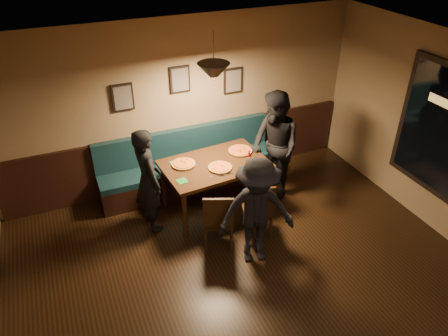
% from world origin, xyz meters
% --- Properties ---
extents(floor, '(7.00, 7.00, 0.00)m').
position_xyz_m(floor, '(0.00, 0.00, 0.00)').
color(floor, black).
rests_on(floor, ground).
extents(ceiling, '(7.00, 7.00, 0.00)m').
position_xyz_m(ceiling, '(0.00, 0.00, 2.80)').
color(ceiling, silver).
rests_on(ceiling, ground).
extents(wall_back, '(6.00, 0.00, 6.00)m').
position_xyz_m(wall_back, '(0.00, 3.50, 1.40)').
color(wall_back, '#8C704F').
rests_on(wall_back, ground).
extents(wainscot, '(5.88, 0.06, 1.00)m').
position_xyz_m(wainscot, '(0.00, 3.47, 0.50)').
color(wainscot, black).
rests_on(wainscot, ground).
extents(booth_bench, '(3.00, 0.60, 1.00)m').
position_xyz_m(booth_bench, '(0.00, 3.20, 0.50)').
color(booth_bench, '#0F232D').
rests_on(booth_bench, ground).
extents(picture_left, '(0.32, 0.04, 0.42)m').
position_xyz_m(picture_left, '(-0.90, 3.47, 1.70)').
color(picture_left, black).
rests_on(picture_left, wall_back).
extents(picture_center, '(0.32, 0.04, 0.42)m').
position_xyz_m(picture_center, '(0.00, 3.47, 1.85)').
color(picture_center, black).
rests_on(picture_center, wall_back).
extents(picture_right, '(0.32, 0.04, 0.42)m').
position_xyz_m(picture_right, '(0.90, 3.47, 1.70)').
color(picture_right, black).
rests_on(picture_right, wall_back).
extents(pendant_lamp, '(0.44, 0.44, 0.25)m').
position_xyz_m(pendant_lamp, '(0.18, 2.51, 2.25)').
color(pendant_lamp, black).
rests_on(pendant_lamp, ceiling).
extents(dining_table, '(1.63, 1.13, 0.83)m').
position_xyz_m(dining_table, '(0.18, 2.51, 0.42)').
color(dining_table, black).
rests_on(dining_table, floor).
extents(chair_near_left, '(0.53, 0.53, 0.92)m').
position_xyz_m(chair_near_left, '(-0.09, 1.71, 0.46)').
color(chair_near_left, black).
rests_on(chair_near_left, floor).
extents(chair_near_right, '(0.51, 0.51, 0.93)m').
position_xyz_m(chair_near_right, '(0.50, 1.71, 0.46)').
color(chair_near_right, '#311B0D').
rests_on(chair_near_right, floor).
extents(diner_left, '(0.46, 0.63, 1.62)m').
position_xyz_m(diner_left, '(-0.86, 2.48, 0.81)').
color(diner_left, black).
rests_on(diner_left, floor).
extents(diner_right, '(0.74, 0.92, 1.81)m').
position_xyz_m(diner_right, '(1.19, 2.49, 0.90)').
color(diner_right, black).
rests_on(diner_right, floor).
extents(diner_front, '(1.11, 0.80, 1.56)m').
position_xyz_m(diner_front, '(0.25, 1.25, 0.78)').
color(diner_front, black).
rests_on(diner_front, floor).
extents(pizza_a, '(0.40, 0.40, 0.04)m').
position_xyz_m(pizza_a, '(-0.27, 2.64, 0.85)').
color(pizza_a, orange).
rests_on(pizza_a, dining_table).
extents(pizza_b, '(0.45, 0.45, 0.04)m').
position_xyz_m(pizza_b, '(0.19, 2.34, 0.85)').
color(pizza_b, gold).
rests_on(pizza_b, dining_table).
extents(pizza_c, '(0.38, 0.38, 0.04)m').
position_xyz_m(pizza_c, '(0.68, 2.67, 0.85)').
color(pizza_c, '#C18924').
rests_on(pizza_c, dining_table).
extents(soda_glass, '(0.07, 0.07, 0.13)m').
position_xyz_m(soda_glass, '(0.73, 2.22, 0.90)').
color(soda_glass, black).
rests_on(soda_glass, dining_table).
extents(tabasco_bottle, '(0.04, 0.04, 0.13)m').
position_xyz_m(tabasco_bottle, '(0.74, 2.49, 0.90)').
color(tabasco_bottle, maroon).
rests_on(tabasco_bottle, dining_table).
extents(napkin_a, '(0.15, 0.15, 0.01)m').
position_xyz_m(napkin_a, '(-0.37, 2.74, 0.84)').
color(napkin_a, '#217C3E').
rests_on(napkin_a, dining_table).
extents(napkin_b, '(0.16, 0.16, 0.01)m').
position_xyz_m(napkin_b, '(-0.43, 2.24, 0.84)').
color(napkin_b, '#1C6A24').
rests_on(napkin_b, dining_table).
extents(cutlery_set, '(0.20, 0.09, 0.00)m').
position_xyz_m(cutlery_set, '(0.15, 2.16, 0.84)').
color(cutlery_set, silver).
rests_on(cutlery_set, dining_table).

